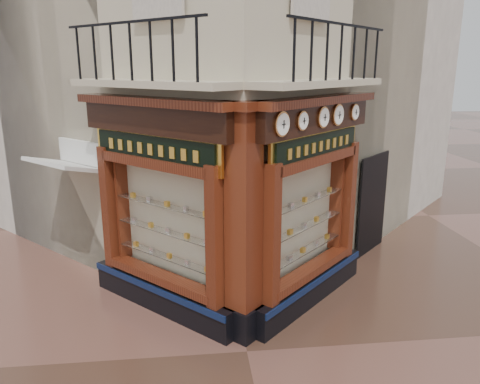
{
  "coord_description": "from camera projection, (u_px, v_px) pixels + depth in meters",
  "views": [
    {
      "loc": [
        -0.85,
        -6.61,
        4.47
      ],
      "look_at": [
        0.11,
        2.0,
        2.15
      ],
      "focal_mm": 35.0,
      "sensor_mm": 36.0,
      "label": 1
    }
  ],
  "objects": [
    {
      "name": "ground",
      "position": [
        247.0,
        351.0,
        7.59
      ],
      "size": [
        80.0,
        80.0,
        0.0
      ],
      "primitive_type": "plane",
      "color": "#452B20",
      "rests_on": "ground"
    },
    {
      "name": "main_building",
      "position": [
        218.0,
        5.0,
        11.95
      ],
      "size": [
        11.31,
        11.31,
        12.0
      ],
      "primitive_type": "cube",
      "rotation": [
        0.0,
        0.0,
        0.79
      ],
      "color": "#BFAE95",
      "rests_on": "ground"
    },
    {
      "name": "neighbour_left",
      "position": [
        131.0,
        32.0,
        14.19
      ],
      "size": [
        11.31,
        11.31,
        11.0
      ],
      "primitive_type": "cube",
      "rotation": [
        0.0,
        0.0,
        0.79
      ],
      "color": "beige",
      "rests_on": "ground"
    },
    {
      "name": "neighbour_right",
      "position": [
        291.0,
        33.0,
        14.72
      ],
      "size": [
        11.31,
        11.31,
        11.0
      ],
      "primitive_type": "cube",
      "rotation": [
        0.0,
        0.0,
        0.79
      ],
      "color": "beige",
      "rests_on": "ground"
    },
    {
      "name": "shopfront_left",
      "position": [
        159.0,
        210.0,
        8.44
      ],
      "size": [
        2.86,
        2.86,
        3.98
      ],
      "rotation": [
        0.0,
        0.0,
        2.36
      ],
      "color": "black",
      "rests_on": "ground"
    },
    {
      "name": "shopfront_right",
      "position": [
        311.0,
        205.0,
        8.74
      ],
      "size": [
        2.86,
        2.86,
        3.98
      ],
      "rotation": [
        0.0,
        0.0,
        0.79
      ],
      "color": "black",
      "rests_on": "ground"
    },
    {
      "name": "corner_pilaster",
      "position": [
        244.0,
        228.0,
        7.57
      ],
      "size": [
        0.85,
        0.85,
        3.98
      ],
      "rotation": [
        0.0,
        0.0,
        0.79
      ],
      "color": "black",
      "rests_on": "ground"
    },
    {
      "name": "balcony",
      "position": [
        237.0,
        82.0,
        7.93
      ],
      "size": [
        5.94,
        2.97,
        1.03
      ],
      "color": "#BFAE95",
      "rests_on": "ground"
    },
    {
      "name": "clock_a",
      "position": [
        282.0,
        124.0,
        7.19
      ],
      "size": [
        0.31,
        0.31,
        0.39
      ],
      "rotation": [
        0.0,
        0.0,
        0.79
      ],
      "color": "#CD8544",
      "rests_on": "ground"
    },
    {
      "name": "clock_b",
      "position": [
        302.0,
        121.0,
        7.64
      ],
      "size": [
        0.26,
        0.26,
        0.32
      ],
      "rotation": [
        0.0,
        0.0,
        0.79
      ],
      "color": "#CD8544",
      "rests_on": "ground"
    },
    {
      "name": "clock_c",
      "position": [
        323.0,
        117.0,
        8.17
      ],
      "size": [
        0.3,
        0.3,
        0.38
      ],
      "rotation": [
        0.0,
        0.0,
        0.79
      ],
      "color": "#CD8544",
      "rests_on": "ground"
    },
    {
      "name": "clock_d",
      "position": [
        338.0,
        115.0,
        8.58
      ],
      "size": [
        0.32,
        0.32,
        0.4
      ],
      "rotation": [
        0.0,
        0.0,
        0.79
      ],
      "color": "#CD8544",
      "rests_on": "ground"
    },
    {
      "name": "clock_e",
      "position": [
        355.0,
        112.0,
        9.11
      ],
      "size": [
        0.26,
        0.26,
        0.32
      ],
      "rotation": [
        0.0,
        0.0,
        0.79
      ],
      "color": "#CD8544",
      "rests_on": "ground"
    },
    {
      "name": "awning",
      "position": [
        75.0,
        277.0,
        10.31
      ],
      "size": [
        1.85,
        1.85,
        0.32
      ],
      "primitive_type": null,
      "rotation": [
        0.25,
        0.0,
        2.36
      ],
      "color": "silver",
      "rests_on": "ground"
    },
    {
      "name": "signboard_left",
      "position": [
        153.0,
        149.0,
        8.09
      ],
      "size": [
        2.27,
        2.27,
        0.61
      ],
      "rotation": [
        0.0,
        0.0,
        2.36
      ],
      "color": "#ECBA45",
      "rests_on": "ground"
    },
    {
      "name": "signboard_right",
      "position": [
        318.0,
        146.0,
        8.4
      ],
      "size": [
        2.14,
        2.14,
        0.57
      ],
      "rotation": [
        0.0,
        0.0,
        0.79
      ],
      "color": "#ECBA45",
      "rests_on": "ground"
    }
  ]
}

